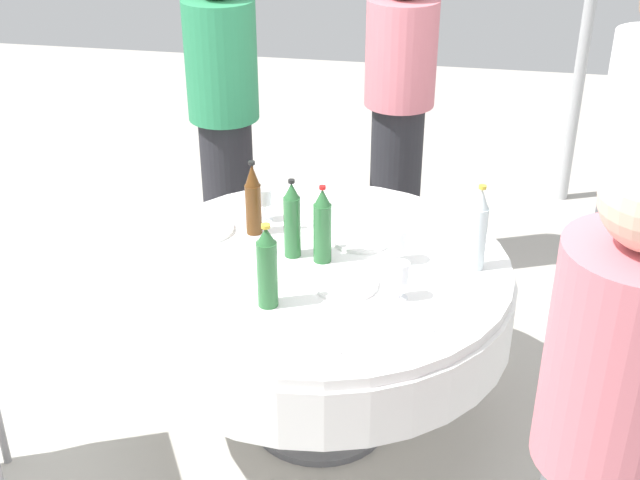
# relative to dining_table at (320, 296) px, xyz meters

# --- Properties ---
(ground_plane) EXTENTS (10.00, 10.00, 0.00)m
(ground_plane) POSITION_rel_dining_table_xyz_m (0.00, 0.00, -0.59)
(ground_plane) COLOR #B7B2A8
(dining_table) EXTENTS (1.43, 1.43, 0.74)m
(dining_table) POSITION_rel_dining_table_xyz_m (0.00, 0.00, 0.00)
(dining_table) COLOR white
(dining_table) RESTS_ON ground_plane
(bottle_green_east) EXTENTS (0.06, 0.06, 0.31)m
(bottle_green_east) POSITION_rel_dining_table_xyz_m (-0.11, 0.03, 0.29)
(bottle_green_east) COLOR #2D6B38
(bottle_green_east) RESTS_ON dining_table
(bottle_green_front) EXTENTS (0.07, 0.07, 0.30)m
(bottle_green_front) POSITION_rel_dining_table_xyz_m (0.01, 0.02, 0.29)
(bottle_green_front) COLOR #2D6B38
(bottle_green_front) RESTS_ON dining_table
(bottle_clear_west) EXTENTS (0.06, 0.06, 0.33)m
(bottle_clear_west) POSITION_rel_dining_table_xyz_m (0.56, 0.06, 0.30)
(bottle_clear_west) COLOR silver
(bottle_clear_west) RESTS_ON dining_table
(bottle_green_far) EXTENTS (0.07, 0.07, 0.30)m
(bottle_green_far) POSITION_rel_dining_table_xyz_m (-0.12, -0.31, 0.29)
(bottle_green_far) COLOR #2D6B38
(bottle_green_far) RESTS_ON dining_table
(bottle_brown_right) EXTENTS (0.06, 0.06, 0.30)m
(bottle_brown_right) POSITION_rel_dining_table_xyz_m (-0.29, 0.18, 0.29)
(bottle_brown_right) COLOR #593314
(bottle_brown_right) RESTS_ON dining_table
(wine_glass_far) EXTENTS (0.08, 0.08, 0.14)m
(wine_glass_far) POSITION_rel_dining_table_xyz_m (0.27, 0.05, 0.24)
(wine_glass_far) COLOR white
(wine_glass_far) RESTS_ON dining_table
(wine_glass_right) EXTENTS (0.06, 0.06, 0.14)m
(wine_glass_right) POSITION_rel_dining_table_xyz_m (0.31, -0.19, 0.24)
(wine_glass_right) COLOR white
(wine_glass_right) RESTS_ON dining_table
(wine_glass_near) EXTENTS (0.06, 0.06, 0.14)m
(wine_glass_near) POSITION_rel_dining_table_xyz_m (-0.28, 0.29, 0.24)
(wine_glass_near) COLOR white
(wine_glass_near) RESTS_ON dining_table
(plate_outer) EXTENTS (0.23, 0.23, 0.02)m
(plate_outer) POSITION_rel_dining_table_xyz_m (0.12, -0.15, 0.16)
(plate_outer) COLOR white
(plate_outer) RESTS_ON dining_table
(plate_south) EXTENTS (0.23, 0.23, 0.02)m
(plate_south) POSITION_rel_dining_table_xyz_m (0.12, 0.19, 0.16)
(plate_south) COLOR white
(plate_south) RESTS_ON dining_table
(plate_inner) EXTENTS (0.23, 0.23, 0.02)m
(plate_inner) POSITION_rel_dining_table_xyz_m (-0.49, 0.16, 0.16)
(plate_inner) COLOR white
(plate_inner) RESTS_ON dining_table
(fork_front) EXTENTS (0.18, 0.05, 0.00)m
(fork_front) POSITION_rel_dining_table_xyz_m (0.35, -0.36, 0.15)
(fork_front) COLOR silver
(fork_front) RESTS_ON dining_table
(knife_west) EXTENTS (0.18, 0.03, 0.00)m
(knife_west) POSITION_rel_dining_table_xyz_m (0.07, -0.55, 0.15)
(knife_west) COLOR silver
(knife_west) RESTS_ON dining_table
(person_east) EXTENTS (0.34, 0.34, 1.64)m
(person_east) POSITION_rel_dining_table_xyz_m (-0.67, 1.08, 0.27)
(person_east) COLOR #26262B
(person_east) RESTS_ON ground_plane
(person_front) EXTENTS (0.34, 0.34, 1.68)m
(person_front) POSITION_rel_dining_table_xyz_m (0.86, -1.04, 0.29)
(person_front) COLOR slate
(person_front) RESTS_ON ground_plane
(person_west) EXTENTS (0.34, 0.34, 1.69)m
(person_west) POSITION_rel_dining_table_xyz_m (1.17, 0.62, 0.29)
(person_west) COLOR slate
(person_west) RESTS_ON ground_plane
(person_far) EXTENTS (0.34, 0.34, 1.64)m
(person_far) POSITION_rel_dining_table_xyz_m (0.16, 1.29, 0.27)
(person_far) COLOR #26262B
(person_far) RESTS_ON ground_plane
(tent_pole_main) EXTENTS (0.07, 0.07, 2.44)m
(tent_pole_main) POSITION_rel_dining_table_xyz_m (1.11, 2.33, 0.63)
(tent_pole_main) COLOR #B2B5B7
(tent_pole_main) RESTS_ON ground_plane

